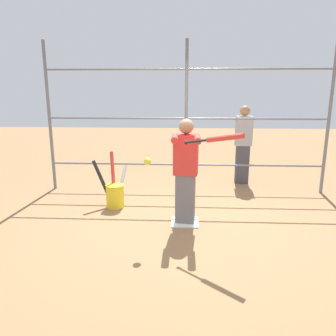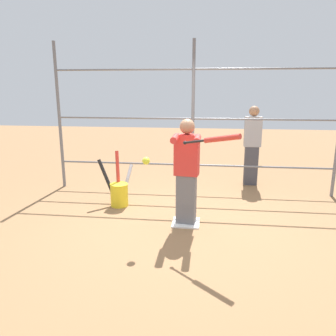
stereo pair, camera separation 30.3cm
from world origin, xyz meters
name	(u,v)px [view 1 (the left image)]	position (x,y,z in m)	size (l,w,h in m)	color
ground_plane	(185,223)	(0.00, 0.00, 0.00)	(24.00, 24.00, 0.00)	olive
home_plate	(185,222)	(0.00, 0.00, 0.01)	(0.40, 0.40, 0.02)	white
fence_backstop	(186,119)	(0.00, -1.60, 1.41)	(5.29, 0.06, 2.82)	slate
batter	(186,169)	(0.00, 0.02, 0.84)	(0.40, 0.56, 1.55)	slate
baseball_bat_swinging	(220,139)	(-0.40, 0.70, 1.38)	(0.70, 0.51, 0.22)	black
softball_in_flight	(148,161)	(0.49, 0.53, 1.06)	(0.10, 0.10, 0.10)	yellow
bat_bucket	(115,193)	(1.20, -0.65, 0.24)	(0.57, 0.72, 0.91)	yellow
bystander_behind_fence	(243,144)	(-1.19, -2.20, 0.85)	(0.34, 0.21, 1.62)	#3F3F47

